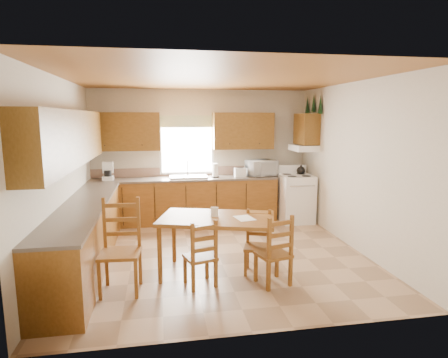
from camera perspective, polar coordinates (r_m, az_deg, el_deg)
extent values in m
plane|color=tan|center=(6.03, -0.93, -11.36)|extent=(4.50, 4.50, 0.00)
plane|color=brown|center=(5.66, -1.01, 15.11)|extent=(4.50, 4.50, 0.00)
plane|color=beige|center=(5.79, -23.55, 0.81)|extent=(4.50, 4.50, 0.00)
plane|color=beige|center=(6.43, 19.26, 1.85)|extent=(4.50, 4.50, 0.00)
plane|color=beige|center=(7.91, -3.50, 3.68)|extent=(4.50, 4.50, 0.00)
plane|color=beige|center=(3.52, 4.73, -3.54)|extent=(4.50, 4.50, 0.00)
cube|color=brown|center=(7.72, -5.96, -3.34)|extent=(3.75, 0.60, 0.88)
cube|color=brown|center=(5.78, -20.38, -8.27)|extent=(0.60, 3.60, 0.88)
cube|color=brown|center=(7.64, -6.02, 0.03)|extent=(3.75, 0.63, 0.04)
cube|color=brown|center=(5.66, -20.65, -3.83)|extent=(0.63, 3.60, 0.04)
cube|color=#846453|center=(7.90, -6.17, 1.15)|extent=(3.75, 0.01, 0.18)
cube|color=brown|center=(7.69, -15.03, 6.99)|extent=(1.41, 0.33, 0.75)
cube|color=brown|center=(7.85, 2.91, 7.34)|extent=(1.25, 0.33, 0.75)
cube|color=brown|center=(5.56, -22.59, 5.79)|extent=(0.33, 3.60, 0.75)
cube|color=brown|center=(7.80, 12.47, 7.45)|extent=(0.33, 0.62, 0.62)
cube|color=white|center=(7.80, 12.03, 4.67)|extent=(0.44, 0.62, 0.12)
cube|color=white|center=(7.83, -5.68, 5.06)|extent=(1.13, 0.02, 1.18)
cube|color=white|center=(7.83, -5.68, 5.06)|extent=(1.05, 0.01, 1.10)
cube|color=#607C49|center=(7.78, -5.73, 8.72)|extent=(1.19, 0.01, 0.24)
cube|color=silver|center=(7.63, -5.46, 0.34)|extent=(0.75, 0.45, 0.04)
cone|color=black|center=(7.56, 14.46, 10.96)|extent=(0.22, 0.22, 0.36)
cone|color=black|center=(7.85, 13.50, 11.22)|extent=(0.22, 0.22, 0.36)
cone|color=black|center=(8.15, 12.58, 10.89)|extent=(0.22, 0.22, 0.36)
cube|color=white|center=(7.85, 10.88, -2.99)|extent=(0.65, 0.67, 0.95)
cube|color=white|center=(7.65, -17.29, 0.97)|extent=(0.22, 0.25, 0.30)
cylinder|color=white|center=(7.64, -1.35, 1.32)|extent=(0.16, 0.16, 0.29)
cube|color=white|center=(7.71, 2.47, 1.02)|extent=(0.23, 0.15, 0.19)
imported|color=white|center=(7.88, 5.72, 1.68)|extent=(0.64, 0.53, 0.33)
cube|color=brown|center=(5.18, -1.04, -10.13)|extent=(1.70, 1.26, 0.81)
cube|color=brown|center=(4.85, -3.66, -11.12)|extent=(0.45, 0.44, 0.87)
cube|color=brown|center=(4.91, 7.52, -10.61)|extent=(0.47, 0.46, 0.92)
cube|color=brown|center=(4.79, -15.60, -10.03)|extent=(0.51, 0.49, 1.14)
cube|color=brown|center=(5.23, 5.16, -9.68)|extent=(0.45, 0.44, 0.86)
cube|color=white|center=(5.00, 3.13, -5.96)|extent=(0.27, 0.33, 0.00)
cube|color=white|center=(5.05, -1.47, -5.03)|extent=(0.10, 0.05, 0.13)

